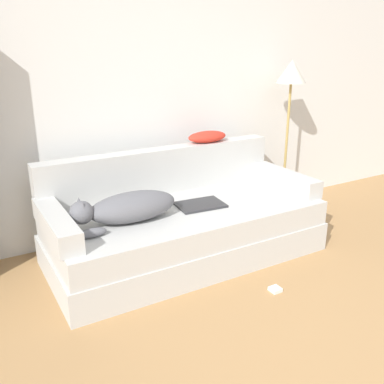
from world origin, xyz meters
TOP-DOWN VIEW (x-y plane):
  - wall_back at (0.00, 2.52)m, footprint 7.18×0.06m
  - couch at (-0.13, 1.82)m, footprint 2.09×0.96m
  - couch_backrest at (-0.13, 2.23)m, footprint 2.05×0.15m
  - couch_arm_left at (-1.10, 1.82)m, footprint 0.15×0.77m
  - couch_arm_right at (0.84, 1.82)m, footprint 0.15×0.77m
  - dog at (-0.62, 1.78)m, footprint 0.76×0.31m
  - laptop at (-0.02, 1.79)m, footprint 0.38×0.28m
  - throw_pillow at (0.32, 2.25)m, footprint 0.36×0.19m
  - floor_lamp at (1.21, 2.21)m, footprint 0.27×0.27m
  - power_adapter at (0.14, 1.07)m, footprint 0.07×0.07m

SIDE VIEW (x-z plane):
  - power_adapter at x=0.14m, z-range 0.00..0.03m
  - couch at x=-0.13m, z-range 0.00..0.41m
  - laptop at x=-0.02m, z-range 0.41..0.43m
  - couch_arm_left at x=-1.10m, z-range 0.41..0.56m
  - couch_arm_right at x=0.84m, z-range 0.41..0.56m
  - dog at x=-0.62m, z-range 0.41..0.63m
  - couch_backrest at x=-0.13m, z-range 0.41..0.79m
  - throw_pillow at x=0.32m, z-range 0.79..0.88m
  - floor_lamp at x=1.21m, z-range 0.50..1.96m
  - wall_back at x=0.00m, z-range 0.00..2.70m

